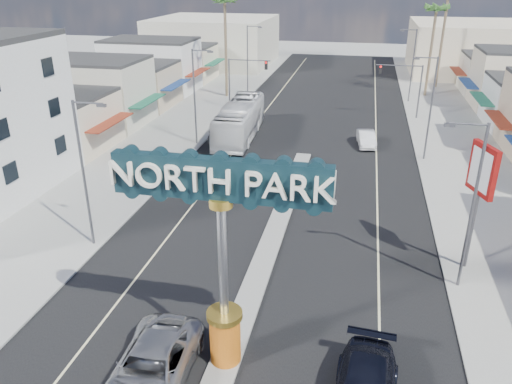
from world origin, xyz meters
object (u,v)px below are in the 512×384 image
at_px(streetlight_l_far, 249,57).
at_px(palm_left_far, 225,6).
at_px(streetlight_l_near, 85,168).
at_px(gateway_sign, 222,242).
at_px(city_bus, 240,120).
at_px(traffic_signal_right, 404,81).
at_px(streetlight_l_mid, 196,92).
at_px(palm_right_mid, 436,13).
at_px(car_parked_left, 218,133).
at_px(streetlight_r_far, 412,62).
at_px(streetlight_r_near, 470,200).
at_px(suv_left, 151,369).
at_px(car_parked_right, 366,138).
at_px(bank_pylon_sign, 481,177).
at_px(traffic_signal_left, 244,74).
at_px(streetlight_r_mid, 429,104).

xyz_separation_m(streetlight_l_far, palm_left_far, (-2.57, -2.00, 6.43)).
distance_m(streetlight_l_near, streetlight_l_far, 42.00).
xyz_separation_m(gateway_sign, city_bus, (-7.00, 31.01, -4.13)).
bearing_deg(traffic_signal_right, streetlight_l_mid, -144.50).
xyz_separation_m(traffic_signal_right, palm_right_mid, (3.82, 12.01, 6.33)).
distance_m(streetlight_l_far, car_parked_left, 20.60).
bearing_deg(streetlight_r_far, gateway_sign, -101.78).
relative_size(streetlight_r_near, city_bus, 0.70).
height_order(traffic_signal_right, streetlight_r_near, streetlight_r_near).
bearing_deg(suv_left, palm_right_mid, 72.27).
height_order(traffic_signal_right, palm_right_mid, palm_right_mid).
height_order(traffic_signal_right, streetlight_l_near, streetlight_l_near).
xyz_separation_m(streetlight_l_near, car_parked_right, (15.93, 23.03, -4.36)).
xyz_separation_m(streetlight_r_far, bank_pylon_sign, (0.80, -39.95, 0.49)).
bearing_deg(car_parked_left, streetlight_l_mid, -133.91).
relative_size(streetlight_r_far, car_parked_right, 2.09).
relative_size(streetlight_l_mid, suv_left, 1.41).
bearing_deg(car_parked_right, streetlight_l_mid, -176.43).
xyz_separation_m(traffic_signal_left, streetlight_l_mid, (-1.25, -13.99, 0.79)).
height_order(car_parked_right, city_bus, city_bus).
relative_size(palm_right_mid, bank_pylon_sign, 1.68).
bearing_deg(gateway_sign, traffic_signal_left, 102.33).
xyz_separation_m(traffic_signal_left, car_parked_left, (0.18, -12.07, -3.57)).
distance_m(streetlight_r_far, suv_left, 53.72).
height_order(traffic_signal_right, streetlight_r_far, streetlight_r_far).
bearing_deg(gateway_sign, suv_left, -142.53).
relative_size(traffic_signal_right, suv_left, 0.94).
xyz_separation_m(streetlight_l_mid, streetlight_r_mid, (20.87, 0.00, 0.00)).
height_order(streetlight_l_far, palm_right_mid, palm_right_mid).
xyz_separation_m(streetlight_l_mid, streetlight_r_near, (20.87, -20.00, 0.00)).
relative_size(traffic_signal_left, car_parked_left, 1.46).
xyz_separation_m(traffic_signal_right, streetlight_r_far, (1.25, 8.01, 0.79)).
relative_size(gateway_sign, streetlight_l_far, 1.02).
height_order(streetlight_l_near, palm_right_mid, palm_right_mid).
bearing_deg(streetlight_l_far, palm_left_far, -142.08).
height_order(traffic_signal_left, car_parked_right, traffic_signal_left).
xyz_separation_m(gateway_sign, car_parked_left, (-9.00, 29.94, -5.23)).
height_order(traffic_signal_right, palm_left_far, palm_left_far).
xyz_separation_m(gateway_sign, streetlight_l_near, (-10.43, 8.02, -0.86)).
xyz_separation_m(gateway_sign, palm_left_far, (-13.00, 48.02, 5.57)).
xyz_separation_m(streetlight_r_far, car_parked_right, (-4.93, -18.97, -4.36)).
bearing_deg(car_parked_right, streetlight_l_near, -131.88).
relative_size(streetlight_r_mid, city_bus, 0.70).
bearing_deg(city_bus, streetlight_l_far, 97.36).
xyz_separation_m(streetlight_r_far, city_bus, (-17.43, -19.01, -3.26)).
bearing_deg(car_parked_right, bank_pylon_sign, -81.93).
bearing_deg(streetlight_r_near, traffic_signal_right, 92.10).
distance_m(streetlight_l_far, streetlight_r_mid, 30.32).
distance_m(streetlight_r_mid, suv_left, 32.92).
height_order(palm_right_mid, car_parked_left, palm_right_mid).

